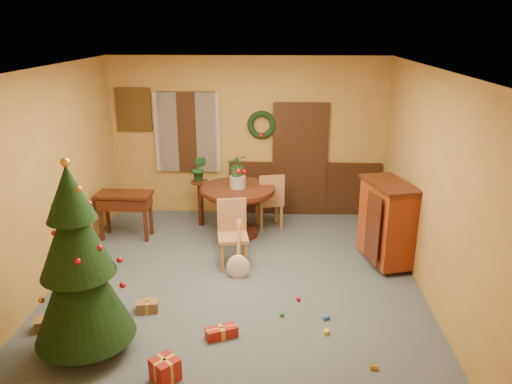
# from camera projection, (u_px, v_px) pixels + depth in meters

# --- Properties ---
(room_envelope) EXTENTS (5.50, 5.50, 5.50)m
(room_envelope) POSITION_uv_depth(u_px,v_px,m) (259.00, 156.00, 9.14)
(room_envelope) COLOR #353E4D
(room_envelope) RESTS_ON ground
(dining_table) EXTENTS (1.24, 1.24, 0.85)m
(dining_table) POSITION_uv_depth(u_px,v_px,m) (238.00, 202.00, 8.31)
(dining_table) COLOR black
(dining_table) RESTS_ON floor
(urn) EXTENTS (0.27, 0.27, 0.20)m
(urn) POSITION_uv_depth(u_px,v_px,m) (238.00, 182.00, 8.20)
(urn) COLOR slate
(urn) RESTS_ON dining_table
(centerpiece_plant) EXTENTS (0.33, 0.29, 0.37)m
(centerpiece_plant) POSITION_uv_depth(u_px,v_px,m) (237.00, 165.00, 8.11)
(centerpiece_plant) COLOR #1E4C23
(centerpiece_plant) RESTS_ON urn
(chair_near) EXTENTS (0.49, 0.49, 0.99)m
(chair_near) POSITION_uv_depth(u_px,v_px,m) (232.00, 231.00, 7.32)
(chair_near) COLOR brown
(chair_near) RESTS_ON floor
(chair_far) EXTENTS (0.53, 0.53, 1.01)m
(chair_far) POSITION_uv_depth(u_px,v_px,m) (270.00, 199.00, 8.62)
(chair_far) COLOR brown
(chair_far) RESTS_ON floor
(guitar) EXTENTS (0.46, 0.58, 0.77)m
(guitar) POSITION_uv_depth(u_px,v_px,m) (238.00, 252.00, 6.96)
(guitar) COLOR beige
(guitar) RESTS_ON floor
(plant_stand) EXTENTS (0.32, 0.32, 0.82)m
(plant_stand) POSITION_uv_depth(u_px,v_px,m) (201.00, 198.00, 8.78)
(plant_stand) COLOR black
(plant_stand) RESTS_ON floor
(stand_plant) EXTENTS (0.29, 0.25, 0.46)m
(stand_plant) POSITION_uv_depth(u_px,v_px,m) (199.00, 169.00, 8.61)
(stand_plant) COLOR #19471E
(stand_plant) RESTS_ON plant_stand
(christmas_tree) EXTENTS (1.06, 1.06, 2.19)m
(christmas_tree) POSITION_uv_depth(u_px,v_px,m) (78.00, 265.00, 5.17)
(christmas_tree) COLOR #382111
(christmas_tree) RESTS_ON floor
(writing_desk) EXTENTS (0.90, 0.47, 0.78)m
(writing_desk) POSITION_uv_depth(u_px,v_px,m) (125.00, 204.00, 8.23)
(writing_desk) COLOR black
(writing_desk) RESTS_ON floor
(sideboard) EXTENTS (0.76, 1.09, 1.27)m
(sideboard) POSITION_uv_depth(u_px,v_px,m) (387.00, 221.00, 7.29)
(sideboard) COLOR #561509
(sideboard) RESTS_ON floor
(gift_a) EXTENTS (0.33, 0.29, 0.15)m
(gift_a) POSITION_uv_depth(u_px,v_px,m) (47.00, 323.00, 5.87)
(gift_a) COLOR brown
(gift_a) RESTS_ON floor
(gift_b) EXTENTS (0.34, 0.34, 0.24)m
(gift_b) POSITION_uv_depth(u_px,v_px,m) (165.00, 370.00, 5.01)
(gift_b) COLOR maroon
(gift_b) RESTS_ON floor
(gift_c) EXTENTS (0.29, 0.23, 0.14)m
(gift_c) POSITION_uv_depth(u_px,v_px,m) (147.00, 306.00, 6.23)
(gift_c) COLOR brown
(gift_c) RESTS_ON floor
(gift_d) EXTENTS (0.39, 0.28, 0.13)m
(gift_d) POSITION_uv_depth(u_px,v_px,m) (222.00, 332.00, 5.71)
(gift_d) COLOR maroon
(gift_d) RESTS_ON floor
(toy_a) EXTENTS (0.09, 0.08, 0.05)m
(toy_a) POSITION_uv_depth(u_px,v_px,m) (326.00, 318.00, 6.06)
(toy_a) COLOR #2550A4
(toy_a) RESTS_ON floor
(toy_b) EXTENTS (0.06, 0.06, 0.06)m
(toy_b) POSITION_uv_depth(u_px,v_px,m) (282.00, 314.00, 6.13)
(toy_b) COLOR #238223
(toy_b) RESTS_ON floor
(toy_c) EXTENTS (0.06, 0.09, 0.05)m
(toy_c) POSITION_uv_depth(u_px,v_px,m) (326.00, 332.00, 5.79)
(toy_c) COLOR gold
(toy_c) RESTS_ON floor
(toy_d) EXTENTS (0.06, 0.06, 0.06)m
(toy_d) POSITION_uv_depth(u_px,v_px,m) (298.00, 299.00, 6.47)
(toy_d) COLOR red
(toy_d) RESTS_ON floor
(toy_e) EXTENTS (0.08, 0.05, 0.05)m
(toy_e) POSITION_uv_depth(u_px,v_px,m) (374.00, 367.00, 5.19)
(toy_e) COLOR gold
(toy_e) RESTS_ON floor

